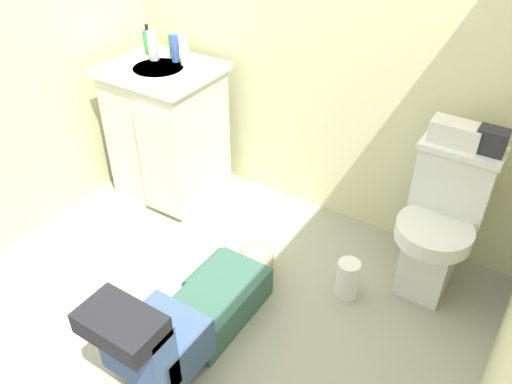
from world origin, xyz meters
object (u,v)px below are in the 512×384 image
at_px(toiletry_bag, 492,141).
at_px(bottle_green, 172,45).
at_px(vanity_cabinet, 168,131).
at_px(faucet, 176,50).
at_px(paper_towel_roll, 347,279).
at_px(tissue_box, 456,133).
at_px(person_plumber, 191,314).
at_px(bottle_white, 184,50).
at_px(soap_dispenser, 148,41).
at_px(toilet, 440,223).
at_px(bottle_clear, 153,46).
at_px(bottle_blue, 175,48).

xyz_separation_m(toiletry_bag, bottle_green, (-1.76, -0.01, 0.08)).
distance_m(vanity_cabinet, toiletry_bag, 1.77).
relative_size(faucet, paper_towel_roll, 0.48).
bearing_deg(tissue_box, paper_towel_roll, -121.88).
xyz_separation_m(faucet, tissue_box, (1.57, 0.02, -0.07)).
relative_size(vanity_cabinet, bottle_green, 6.48).
distance_m(person_plumber, bottle_white, 1.43).
distance_m(vanity_cabinet, soap_dispenser, 0.52).
xyz_separation_m(faucet, bottle_green, (-0.04, 0.02, 0.01)).
bearing_deg(bottle_green, person_plumber, -49.08).
xyz_separation_m(toilet, faucet, (-1.61, 0.07, 0.50)).
distance_m(vanity_cabinet, person_plumber, 1.24).
relative_size(vanity_cabinet, toiletry_bag, 6.61).
bearing_deg(faucet, bottle_white, -26.34).
bearing_deg(bottle_clear, person_plumber, -44.46).
bearing_deg(toiletry_bag, tissue_box, 180.00).
relative_size(toiletry_bag, bottle_green, 0.98).
bearing_deg(paper_towel_roll, faucet, 163.65).
bearing_deg(bottle_green, paper_towel_roll, -16.52).
distance_m(toiletry_bag, paper_towel_roll, 0.91).
bearing_deg(tissue_box, toilet, -63.57).
relative_size(tissue_box, paper_towel_roll, 1.05).
bearing_deg(bottle_blue, bottle_white, -6.83).
xyz_separation_m(toilet, person_plumber, (-0.76, -0.95, -0.19)).
bearing_deg(person_plumber, bottle_green, 130.92).
distance_m(toilet, bottle_green, 1.74).
bearing_deg(vanity_cabinet, bottle_clear, 148.19).
distance_m(toilet, person_plumber, 1.23).
bearing_deg(bottle_clear, faucet, 42.13).
relative_size(faucet, soap_dispenser, 0.60).
distance_m(toilet, faucet, 1.69).
bearing_deg(vanity_cabinet, paper_towel_roll, -10.35).
xyz_separation_m(vanity_cabinet, bottle_blue, (0.02, 0.11, 0.48)).
distance_m(toiletry_bag, bottle_blue, 1.70).
relative_size(bottle_green, paper_towel_roll, 0.61).
height_order(toiletry_bag, bottle_clear, bottle_clear).
xyz_separation_m(tissue_box, bottle_clear, (-1.66, -0.11, 0.10)).
relative_size(bottle_clear, bottle_white, 0.95).
bearing_deg(paper_towel_roll, bottle_blue, 164.97).
relative_size(person_plumber, paper_towel_roll, 5.10).
height_order(bottle_green, paper_towel_roll, bottle_green).
distance_m(toiletry_bag, soap_dispenser, 1.91).
bearing_deg(toilet, bottle_white, 179.33).
bearing_deg(faucet, tissue_box, 0.89).
relative_size(faucet, toiletry_bag, 0.81).
height_order(person_plumber, soap_dispenser, soap_dispenser).
relative_size(toilet, bottle_green, 5.93).
height_order(tissue_box, paper_towel_roll, tissue_box).
distance_m(toilet, bottle_clear, 1.79).
relative_size(toiletry_bag, paper_towel_roll, 0.59).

